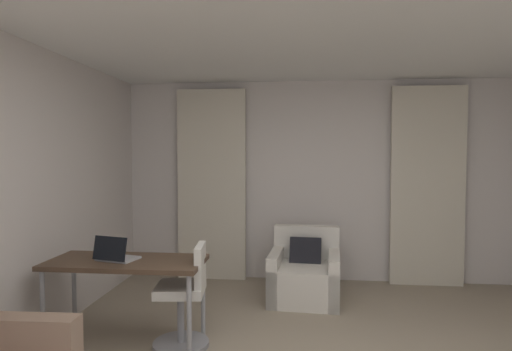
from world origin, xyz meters
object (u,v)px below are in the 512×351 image
desk (126,268)px  laptop (116,255)px  desk_chair (185,301)px  armchair (305,275)px

desk → laptop: 0.14m
desk → desk_chair: (0.51, 0.02, -0.29)m
armchair → desk_chair: bearing=-128.3°
laptop → desk_chair: bearing=5.2°
armchair → desk_chair: size_ratio=0.96×
desk → armchair: bearing=40.8°
desk → laptop: bearing=-160.6°
desk_chair → laptop: size_ratio=2.37×
desk_chair → laptop: 0.71m
armchair → desk_chair: 1.67m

